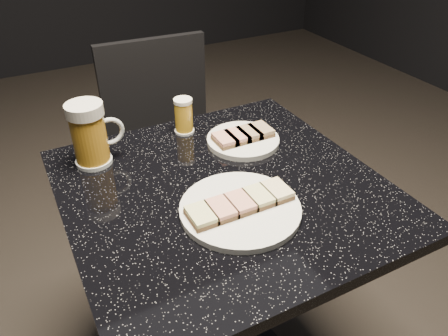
{
  "coord_description": "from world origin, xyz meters",
  "views": [
    {
      "loc": [
        -0.37,
        -0.71,
        1.34
      ],
      "look_at": [
        0.0,
        0.0,
        0.8
      ],
      "focal_mm": 35.0,
      "sensor_mm": 36.0,
      "label": 1
    }
  ],
  "objects_px": {
    "table": "(224,262)",
    "beer_mug": "(90,134)",
    "beer_tumbler": "(184,116)",
    "plate_small": "(243,140)",
    "chair": "(168,146)",
    "plate_large": "(240,209)"
  },
  "relations": [
    {
      "from": "beer_mug",
      "to": "plate_large",
      "type": "bearing_deg",
      "value": -56.07
    },
    {
      "from": "plate_large",
      "to": "plate_small",
      "type": "bearing_deg",
      "value": 59.2
    },
    {
      "from": "beer_mug",
      "to": "beer_tumbler",
      "type": "distance_m",
      "value": 0.26
    },
    {
      "from": "plate_large",
      "to": "chair",
      "type": "xyz_separation_m",
      "value": [
        0.1,
        0.72,
        -0.26
      ]
    },
    {
      "from": "table",
      "to": "beer_mug",
      "type": "distance_m",
      "value": 0.46
    },
    {
      "from": "plate_small",
      "to": "beer_mug",
      "type": "distance_m",
      "value": 0.39
    },
    {
      "from": "table",
      "to": "beer_tumbler",
      "type": "height_order",
      "value": "beer_tumbler"
    },
    {
      "from": "beer_tumbler",
      "to": "table",
      "type": "bearing_deg",
      "value": -94.38
    },
    {
      "from": "plate_large",
      "to": "table",
      "type": "xyz_separation_m",
      "value": [
        0.01,
        0.1,
        -0.25
      ]
    },
    {
      "from": "plate_small",
      "to": "chair",
      "type": "relative_size",
      "value": 0.22
    },
    {
      "from": "chair",
      "to": "beer_tumbler",
      "type": "bearing_deg",
      "value": -100.97
    },
    {
      "from": "beer_mug",
      "to": "chair",
      "type": "height_order",
      "value": "beer_mug"
    },
    {
      "from": "table",
      "to": "beer_mug",
      "type": "xyz_separation_m",
      "value": [
        -0.23,
        0.24,
        0.32
      ]
    },
    {
      "from": "plate_small",
      "to": "chair",
      "type": "bearing_deg",
      "value": 95.47
    },
    {
      "from": "chair",
      "to": "beer_mug",
      "type": "bearing_deg",
      "value": -129.58
    },
    {
      "from": "plate_small",
      "to": "beer_tumbler",
      "type": "height_order",
      "value": "beer_tumbler"
    },
    {
      "from": "beer_mug",
      "to": "chair",
      "type": "distance_m",
      "value": 0.61
    },
    {
      "from": "plate_large",
      "to": "chair",
      "type": "distance_m",
      "value": 0.78
    },
    {
      "from": "plate_large",
      "to": "plate_small",
      "type": "xyz_separation_m",
      "value": [
        0.15,
        0.25,
        0.0
      ]
    },
    {
      "from": "beer_mug",
      "to": "beer_tumbler",
      "type": "bearing_deg",
      "value": 8.98
    },
    {
      "from": "plate_large",
      "to": "beer_mug",
      "type": "xyz_separation_m",
      "value": [
        -0.22,
        0.33,
        0.07
      ]
    },
    {
      "from": "plate_small",
      "to": "table",
      "type": "distance_m",
      "value": 0.32
    }
  ]
}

